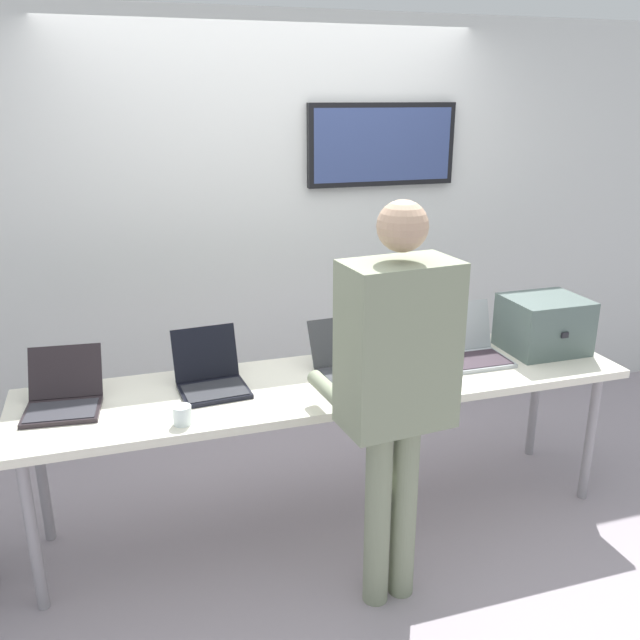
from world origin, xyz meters
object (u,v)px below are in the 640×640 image
object	(u,v)px
equipment_box	(544,324)
person	(396,373)
laptop_station_1	(211,376)
laptop_station_3	(471,347)
workbench	(330,390)
coffee_mug	(182,415)
laptop_station_0	(64,396)
laptop_station_2	(347,362)

from	to	relation	value
equipment_box	person	xyz separation A→B (m)	(-1.17, -0.66, 0.13)
laptop_station_1	laptop_station_3	world-z (taller)	laptop_station_3
equipment_box	workbench	bearing A→B (deg)	-178.16
laptop_station_1	coffee_mug	xyz separation A→B (m)	(-0.17, -0.33, -0.02)
person	coffee_mug	size ratio (longest dim) A/B	21.39
workbench	laptop_station_3	bearing A→B (deg)	3.69
laptop_station_0	laptop_station_2	bearing A→B (deg)	-0.31
laptop_station_0	laptop_station_3	xyz separation A→B (m)	(2.03, -0.02, 0.01)
coffee_mug	workbench	bearing A→B (deg)	18.61
workbench	laptop_station_1	bearing A→B (deg)	171.95
laptop_station_2	person	bearing A→B (deg)	-93.70
equipment_box	laptop_station_2	bearing A→B (deg)	178.68
laptop_station_0	laptop_station_1	distance (m)	0.66
laptop_station_3	coffee_mug	world-z (taller)	laptop_station_3
laptop_station_1	laptop_station_2	bearing A→B (deg)	-1.27
workbench	laptop_station_1	xyz separation A→B (m)	(-0.57, 0.08, 0.11)
laptop_station_0	laptop_station_1	world-z (taller)	laptop_station_1
person	coffee_mug	world-z (taller)	person
person	laptop_station_0	bearing A→B (deg)	151.73
equipment_box	coffee_mug	size ratio (longest dim) A/B	5.03
workbench	person	world-z (taller)	person
laptop_station_3	coffee_mug	xyz separation A→B (m)	(-1.54, -0.30, -0.02)
workbench	equipment_box	bearing A→B (deg)	1.84
laptop_station_2	laptop_station_3	world-z (taller)	laptop_station_3
laptop_station_0	coffee_mug	bearing A→B (deg)	-33.71
coffee_mug	laptop_station_0	bearing A→B (deg)	146.29
laptop_station_3	coffee_mug	distance (m)	1.57
workbench	laptop_station_3	distance (m)	0.81
laptop_station_3	person	xyz separation A→B (m)	(-0.74, -0.67, 0.22)
equipment_box	coffee_mug	world-z (taller)	equipment_box
workbench	laptop_station_2	size ratio (longest dim) A/B	8.05
workbench	laptop_station_2	world-z (taller)	laptop_station_2
person	coffee_mug	xyz separation A→B (m)	(-0.81, 0.37, -0.24)
laptop_station_1	coffee_mug	size ratio (longest dim) A/B	4.37
workbench	coffee_mug	distance (m)	0.79
equipment_box	laptop_station_1	distance (m)	1.80
workbench	laptop_station_0	world-z (taller)	laptop_station_0
person	equipment_box	bearing A→B (deg)	29.53
laptop_station_3	person	size ratio (longest dim) A/B	0.20
workbench	equipment_box	distance (m)	1.25
workbench	equipment_box	world-z (taller)	equipment_box
laptop_station_0	coffee_mug	xyz separation A→B (m)	(0.48, -0.32, -0.01)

